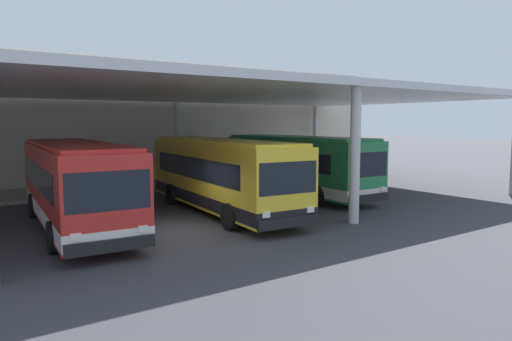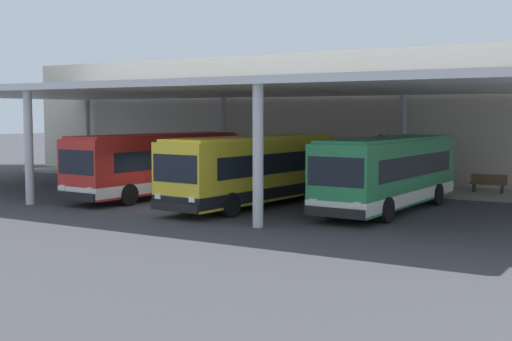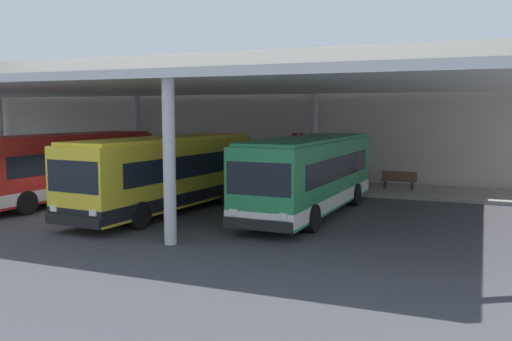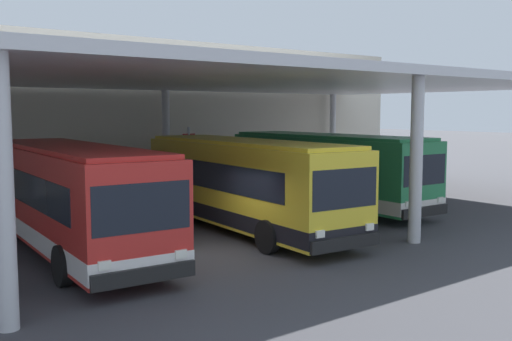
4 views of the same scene
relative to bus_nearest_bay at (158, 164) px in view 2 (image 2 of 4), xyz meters
name	(u,v)px [view 2 (image 2 of 4)]	position (x,y,z in m)	size (l,w,h in m)	color
ground_plane	(169,207)	(2.92, -2.78, -1.66)	(200.00, 200.00, 0.00)	#3D3D42
platform_kerb	(292,183)	(2.92, 8.97, -1.57)	(42.00, 4.50, 0.18)	gray
station_building_facade	(317,117)	(2.92, 12.22, 2.35)	(48.00, 1.60, 8.00)	beige
canopy_shelter	(235,92)	(2.92, 2.72, 3.66)	(40.00, 17.00, 5.55)	silver
bus_nearest_bay	(158,164)	(0.00, 0.00, 0.00)	(3.21, 10.67, 3.17)	red
bus_second_bay	(253,170)	(5.94, -0.47, 0.00)	(3.34, 10.69, 3.17)	yellow
bus_middle_bay	(389,172)	(11.69, 1.37, 0.00)	(2.95, 10.60, 3.17)	#28844C
bench_waiting	(488,183)	(14.21, 9.03, -0.99)	(1.80, 0.45, 0.92)	brown
trash_bin	(434,180)	(11.42, 8.97, -0.98)	(0.52, 0.52, 0.98)	maroon
banner_sign	(384,155)	(8.93, 8.16, 0.32)	(0.70, 0.12, 3.20)	#B2B2B7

